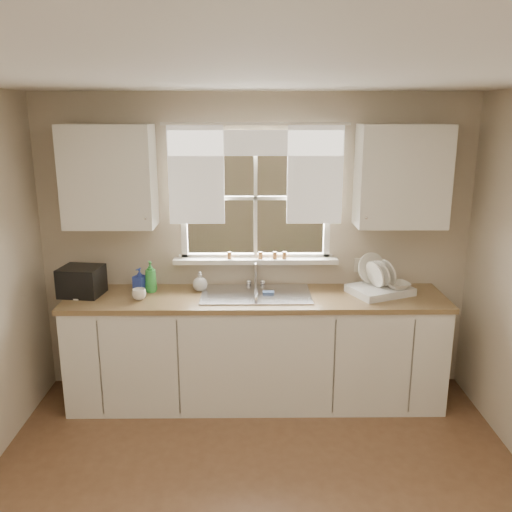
{
  "coord_description": "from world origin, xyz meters",
  "views": [
    {
      "loc": [
        -0.04,
        -2.44,
        2.32
      ],
      "look_at": [
        0.0,
        1.65,
        1.25
      ],
      "focal_mm": 38.0,
      "sensor_mm": 36.0,
      "label": 1
    }
  ],
  "objects_px": {
    "black_appliance": "(82,281)",
    "dish_rack": "(380,286)",
    "soap_bottle_a": "(151,277)",
    "cup": "(139,294)"
  },
  "relations": [
    {
      "from": "black_appliance",
      "to": "dish_rack",
      "type": "bearing_deg",
      "value": 8.63
    },
    {
      "from": "dish_rack",
      "to": "soap_bottle_a",
      "type": "bearing_deg",
      "value": 178.17
    },
    {
      "from": "black_appliance",
      "to": "cup",
      "type": "bearing_deg",
      "value": -6.01
    },
    {
      "from": "dish_rack",
      "to": "cup",
      "type": "height_order",
      "value": "dish_rack"
    },
    {
      "from": "dish_rack",
      "to": "soap_bottle_a",
      "type": "distance_m",
      "value": 1.87
    },
    {
      "from": "soap_bottle_a",
      "to": "black_appliance",
      "type": "distance_m",
      "value": 0.55
    },
    {
      "from": "soap_bottle_a",
      "to": "cup",
      "type": "bearing_deg",
      "value": -128.67
    },
    {
      "from": "dish_rack",
      "to": "black_appliance",
      "type": "relative_size",
      "value": 1.78
    },
    {
      "from": "dish_rack",
      "to": "cup",
      "type": "distance_m",
      "value": 1.93
    },
    {
      "from": "dish_rack",
      "to": "cup",
      "type": "bearing_deg",
      "value": -175.95
    }
  ]
}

